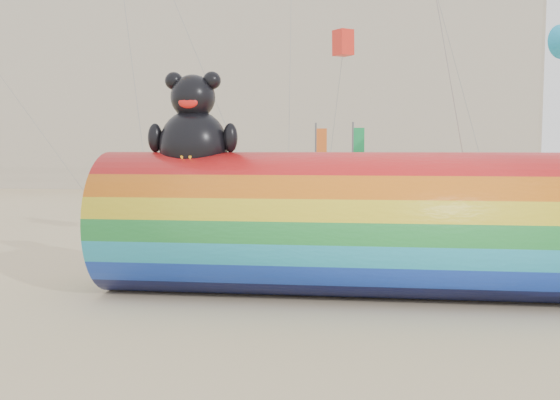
# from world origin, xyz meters

# --- Properties ---
(ground) EXTENTS (160.00, 160.00, 0.00)m
(ground) POSITION_xyz_m (0.00, 0.00, 0.00)
(ground) COLOR #CCB58C
(ground) RESTS_ON ground
(hotel_building) EXTENTS (60.40, 15.40, 20.60)m
(hotel_building) POSITION_xyz_m (-12.00, 45.95, 10.31)
(hotel_building) COLOR #B7AD99
(hotel_building) RESTS_ON ground
(windsock_assembly) EXTENTS (13.06, 3.98, 6.02)m
(windsock_assembly) POSITION_xyz_m (2.43, 0.10, 2.00)
(windsock_assembly) COLOR red
(windsock_assembly) RESTS_ON ground
(festival_banners) EXTENTS (8.33, 5.08, 5.20)m
(festival_banners) POSITION_xyz_m (-0.53, 15.22, 2.64)
(festival_banners) COLOR #59595E
(festival_banners) RESTS_ON ground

